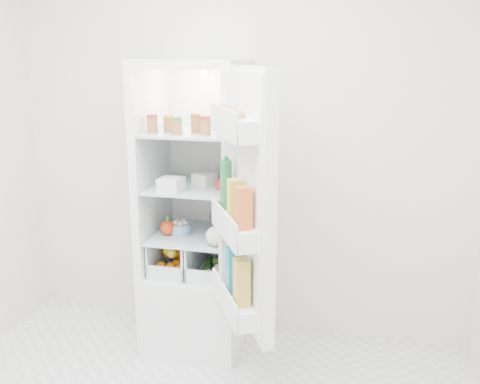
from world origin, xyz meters
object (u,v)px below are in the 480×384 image
(fridge_door, at_px, (246,208))
(red_cabbage, at_px, (222,218))
(refrigerator, at_px, (199,242))
(mushroom_bowl, at_px, (181,229))

(fridge_door, bearing_deg, red_cabbage, -3.97)
(red_cabbage, distance_m, fridge_door, 0.76)
(refrigerator, xyz_separation_m, mushroom_bowl, (-0.09, -0.09, 0.11))
(fridge_door, bearing_deg, mushroom_bowl, 17.01)
(refrigerator, height_order, mushroom_bowl, refrigerator)
(refrigerator, xyz_separation_m, fridge_door, (0.45, -0.60, 0.43))
(refrigerator, height_order, red_cabbage, refrigerator)
(red_cabbage, relative_size, mushroom_bowl, 1.22)
(red_cabbage, distance_m, mushroom_bowl, 0.27)
(mushroom_bowl, distance_m, fridge_door, 0.80)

